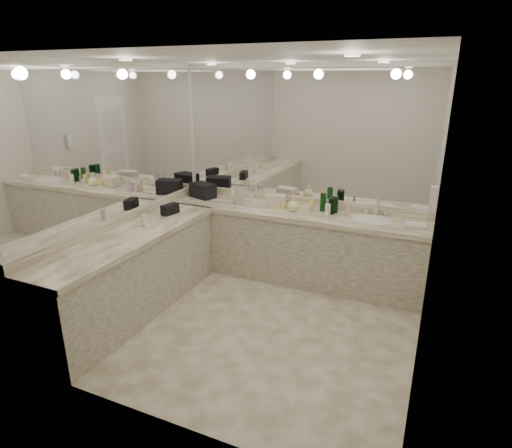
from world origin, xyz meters
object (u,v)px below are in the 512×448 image
at_px(black_toiletry_bag, 203,191).
at_px(soap_bottle_a, 233,195).
at_px(hand_towel, 416,225).
at_px(cream_cosmetic_case, 276,200).
at_px(soap_bottle_c, 293,204).
at_px(soap_bottle_b, 240,198).
at_px(sink, 373,221).
at_px(wall_phone, 433,199).

height_order(black_toiletry_bag, soap_bottle_a, soap_bottle_a).
xyz_separation_m(black_toiletry_bag, soap_bottle_a, (0.47, -0.04, 0.01)).
relative_size(black_toiletry_bag, hand_towel, 1.53).
relative_size(cream_cosmetic_case, soap_bottle_c, 1.39).
height_order(cream_cosmetic_case, soap_bottle_b, soap_bottle_b).
height_order(hand_towel, soap_bottle_a, soap_bottle_a).
bearing_deg(soap_bottle_a, soap_bottle_b, -20.80).
bearing_deg(cream_cosmetic_case, sink, -16.93).
distance_m(wall_phone, soap_bottle_b, 2.34).
xyz_separation_m(sink, hand_towel, (0.47, -0.05, 0.02)).
distance_m(soap_bottle_b, soap_bottle_c, 0.71).
distance_m(cream_cosmetic_case, soap_bottle_a, 0.58).
height_order(black_toiletry_bag, soap_bottle_b, black_toiletry_bag).
distance_m(hand_towel, soap_bottle_c, 1.42).
bearing_deg(wall_phone, cream_cosmetic_case, 162.21).
bearing_deg(wall_phone, soap_bottle_c, 163.04).
relative_size(hand_towel, soap_bottle_a, 1.07).
bearing_deg(soap_bottle_a, sink, -0.62).
distance_m(sink, black_toiletry_bag, 2.27).
xyz_separation_m(hand_towel, soap_bottle_b, (-2.13, 0.02, 0.07)).
bearing_deg(hand_towel, sink, 173.84).
relative_size(black_toiletry_bag, soap_bottle_c, 1.85).
bearing_deg(soap_bottle_b, cream_cosmetic_case, 14.68).
xyz_separation_m(wall_phone, black_toiletry_bag, (-2.87, 0.56, -0.36)).
bearing_deg(soap_bottle_a, wall_phone, -12.21).
relative_size(hand_towel, soap_bottle_b, 1.30).
xyz_separation_m(cream_cosmetic_case, soap_bottle_b, (-0.44, -0.12, 0.01)).
xyz_separation_m(black_toiletry_bag, hand_towel, (2.73, -0.11, -0.08)).
height_order(soap_bottle_a, soap_bottle_b, soap_bottle_a).
bearing_deg(black_toiletry_bag, wall_phone, -11.10).
xyz_separation_m(cream_cosmetic_case, soap_bottle_a, (-0.58, -0.07, 0.03)).
distance_m(hand_towel, soap_bottle_b, 2.13).
relative_size(hand_towel, soap_bottle_c, 1.20).
bearing_deg(soap_bottle_b, wall_phone, -11.69).
xyz_separation_m(soap_bottle_a, soap_bottle_b, (0.13, -0.05, -0.02)).
relative_size(wall_phone, black_toiletry_bag, 0.72).
distance_m(black_toiletry_bag, soap_bottle_c, 1.32).
distance_m(cream_cosmetic_case, hand_towel, 1.69).
distance_m(sink, soap_bottle_c, 0.96).
relative_size(soap_bottle_b, soap_bottle_c, 0.93).
bearing_deg(cream_cosmetic_case, soap_bottle_b, -178.25).
height_order(hand_towel, soap_bottle_b, soap_bottle_b).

